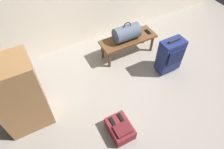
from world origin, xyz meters
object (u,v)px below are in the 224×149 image
object	(u,v)px
cell_phone	(148,32)
backpack_maroon	(120,128)
bench	(128,41)
side_cabinet	(19,96)
duffel_bag_slate	(127,33)
suitcase_upright_navy	(170,55)

from	to	relation	value
cell_phone	backpack_maroon	distance (m)	1.82
bench	side_cabinet	xyz separation A→B (m)	(-1.89, -0.52, 0.24)
bench	duffel_bag_slate	distance (m)	0.19
bench	backpack_maroon	bearing A→B (deg)	-124.62
duffel_bag_slate	suitcase_upright_navy	distance (m)	0.81
duffel_bag_slate	suitcase_upright_navy	size ratio (longest dim) A/B	0.67
cell_phone	backpack_maroon	world-z (taller)	cell_phone
side_cabinet	bench	bearing A→B (deg)	15.44
cell_phone	duffel_bag_slate	bearing A→B (deg)	178.40
bench	cell_phone	distance (m)	0.40
side_cabinet	cell_phone	bearing A→B (deg)	12.57
duffel_bag_slate	side_cabinet	size ratio (longest dim) A/B	0.40
duffel_bag_slate	bench	bearing A→B (deg)	0.00
backpack_maroon	side_cabinet	world-z (taller)	side_cabinet
duffel_bag_slate	side_cabinet	bearing A→B (deg)	-164.22
cell_phone	side_cabinet	distance (m)	2.34
cell_phone	suitcase_upright_navy	size ratio (longest dim) A/B	0.22
duffel_bag_slate	suitcase_upright_navy	world-z (taller)	duffel_bag_slate
duffel_bag_slate	cell_phone	size ratio (longest dim) A/B	3.06
suitcase_upright_navy	side_cabinet	bearing A→B (deg)	176.36
duffel_bag_slate	side_cabinet	world-z (taller)	side_cabinet
side_cabinet	suitcase_upright_navy	bearing A→B (deg)	-3.64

